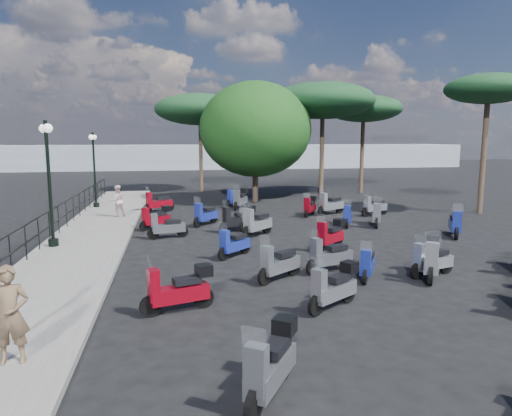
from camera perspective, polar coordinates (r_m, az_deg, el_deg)
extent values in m
plane|color=black|center=(16.12, 1.77, -5.18)|extent=(120.00, 120.00, 0.00)
cube|color=slate|center=(18.97, -19.85, -3.35)|extent=(3.00, 30.00, 0.15)
cylinder|color=black|center=(14.42, -28.38, -5.05)|extent=(0.04, 0.04, 1.10)
cylinder|color=black|center=(15.69, -26.84, -3.89)|extent=(0.04, 0.04, 1.10)
cylinder|color=black|center=(16.98, -25.54, -2.91)|extent=(0.04, 0.04, 1.10)
cylinder|color=black|center=(18.28, -24.43, -2.06)|extent=(0.04, 0.04, 1.10)
cylinder|color=black|center=(19.59, -23.46, -1.32)|extent=(0.04, 0.04, 1.10)
cylinder|color=black|center=(20.91, -22.62, -0.68)|extent=(0.04, 0.04, 1.10)
cylinder|color=black|center=(22.23, -21.87, -0.12)|extent=(0.04, 0.04, 1.10)
cylinder|color=black|center=(23.56, -21.21, 0.39)|extent=(0.04, 0.04, 1.10)
cylinder|color=black|center=(24.89, -20.62, 0.84)|extent=(0.04, 0.04, 1.10)
cylinder|color=black|center=(26.22, -20.09, 1.24)|extent=(0.04, 0.04, 1.10)
cylinder|color=black|center=(27.56, -19.61, 1.60)|extent=(0.04, 0.04, 1.10)
cylinder|color=black|center=(28.90, -19.18, 1.93)|extent=(0.04, 0.04, 1.10)
cylinder|color=black|center=(30.25, -18.78, 2.24)|extent=(0.04, 0.04, 1.10)
cylinder|color=black|center=(31.59, -18.42, 2.51)|extent=(0.04, 0.04, 1.10)
cube|color=black|center=(18.85, -24.03, -0.09)|extent=(0.04, 26.00, 0.04)
cube|color=black|center=(18.93, -23.93, -1.68)|extent=(0.04, 26.00, 0.04)
cylinder|color=black|center=(17.43, -23.99, -3.94)|extent=(0.35, 0.35, 0.26)
cylinder|color=black|center=(17.12, -24.41, 2.70)|extent=(0.12, 0.12, 4.32)
cylinder|color=black|center=(17.06, -24.83, 9.38)|extent=(0.41, 0.91, 0.04)
sphere|color=white|center=(17.54, -25.03, 8.98)|extent=(0.30, 0.30, 0.30)
sphere|color=white|center=(16.58, -24.57, 9.07)|extent=(0.30, 0.30, 0.30)
cylinder|color=black|center=(26.41, -19.33, 0.39)|extent=(0.32, 0.32, 0.24)
cylinder|color=black|center=(26.22, -19.54, 4.48)|extent=(0.11, 0.11, 4.03)
cylinder|color=black|center=(26.16, -19.75, 8.55)|extent=(0.05, 0.91, 0.04)
sphere|color=white|center=(26.61, -19.59, 8.34)|extent=(0.28, 0.28, 0.28)
sphere|color=white|center=(25.71, -19.89, 8.32)|extent=(0.28, 0.28, 0.28)
imported|color=brown|center=(8.74, -28.38, -11.66)|extent=(0.64, 0.45, 1.66)
imported|color=beige|center=(22.77, -16.96, 0.86)|extent=(0.90, 0.82, 1.51)
cylinder|color=black|center=(6.81, -0.28, -23.44)|extent=(0.36, 0.47, 0.50)
cylinder|color=black|center=(7.81, 3.49, -18.94)|extent=(0.36, 0.47, 0.50)
cube|color=#52545A|center=(7.25, 1.93, -19.58)|extent=(1.02, 1.32, 0.35)
cube|color=black|center=(7.27, 2.45, -16.97)|extent=(0.60, 0.69, 0.14)
cube|color=#52545A|center=(6.63, 0.02, -19.62)|extent=(0.38, 0.36, 0.72)
plane|color=white|center=(6.37, -0.21, -16.19)|extent=(0.37, 0.28, 0.38)
cube|color=black|center=(7.54, 3.59, -14.42)|extent=(0.47, 0.47, 0.27)
cylinder|color=black|center=(10.42, -13.03, -11.89)|extent=(0.50, 0.24, 0.49)
cylinder|color=black|center=(10.75, -6.58, -11.06)|extent=(0.50, 0.24, 0.49)
cube|color=maroon|center=(10.52, -9.51, -10.51)|extent=(1.37, 0.71, 0.35)
cube|color=black|center=(10.48, -8.64, -8.93)|extent=(0.67, 0.47, 0.14)
cube|color=maroon|center=(10.28, -12.68, -9.39)|extent=(0.30, 0.36, 0.71)
plane|color=white|center=(10.14, -13.10, -6.96)|extent=(0.19, 0.39, 0.38)
cube|color=black|center=(10.55, -6.54, -7.72)|extent=(0.42, 0.41, 0.26)
cylinder|color=black|center=(14.64, -4.10, -5.73)|extent=(0.39, 0.37, 0.45)
cylinder|color=black|center=(15.47, -1.37, -4.92)|extent=(0.39, 0.37, 0.45)
cube|color=#1D2E9C|center=(15.05, -2.59, -4.66)|extent=(1.11, 1.06, 0.32)
cube|color=black|center=(15.11, -2.21, -3.59)|extent=(0.60, 0.59, 0.13)
cube|color=#1D2E9C|center=(14.59, -3.93, -4.04)|extent=(0.34, 0.34, 0.65)
plane|color=white|center=(14.46, -4.09, -2.46)|extent=(0.29, 0.31, 0.35)
cylinder|color=black|center=(18.03, -12.76, -3.15)|extent=(0.47, 0.18, 0.46)
cylinder|color=black|center=(18.22, -9.18, -2.92)|extent=(0.47, 0.18, 0.46)
cube|color=#52545A|center=(18.09, -10.83, -2.49)|extent=(1.29, 0.56, 0.33)
cube|color=black|center=(18.07, -10.34, -1.63)|extent=(0.62, 0.39, 0.13)
cube|color=#52545A|center=(17.95, -12.57, -1.76)|extent=(0.26, 0.32, 0.67)
plane|color=white|center=(17.87, -12.79, -0.41)|extent=(0.14, 0.37, 0.36)
cylinder|color=black|center=(19.74, -13.78, -2.18)|extent=(0.42, 0.35, 0.45)
cylinder|color=black|center=(20.38, -11.14, -1.75)|extent=(0.42, 0.35, 0.45)
cube|color=maroon|center=(20.05, -12.34, -1.47)|extent=(1.17, 1.00, 0.32)
cube|color=black|center=(20.10, -12.00, -0.67)|extent=(0.62, 0.57, 0.13)
cube|color=maroon|center=(19.71, -13.64, -0.91)|extent=(0.34, 0.35, 0.66)
plane|color=white|center=(19.61, -13.82, 0.29)|extent=(0.28, 0.33, 0.35)
cube|color=black|center=(20.29, -11.15, -0.07)|extent=(0.44, 0.43, 0.24)
cylinder|color=black|center=(24.42, -13.37, -0.05)|extent=(0.49, 0.31, 0.50)
cylinder|color=black|center=(24.93, -10.74, 0.21)|extent=(0.49, 0.31, 0.50)
cube|color=maroon|center=(24.66, -11.94, 0.52)|extent=(1.37, 0.92, 0.35)
cube|color=black|center=(24.70, -11.59, 1.23)|extent=(0.70, 0.56, 0.15)
cube|color=maroon|center=(24.39, -13.23, 1.08)|extent=(0.34, 0.38, 0.73)
plane|color=white|center=(24.31, -13.40, 2.16)|extent=(0.25, 0.39, 0.39)
cylinder|color=black|center=(13.18, 7.22, -7.32)|extent=(0.49, 0.26, 0.49)
cylinder|color=black|center=(13.93, 11.25, -6.54)|extent=(0.49, 0.26, 0.49)
cube|color=#52545A|center=(13.53, 9.48, -6.15)|extent=(1.36, 0.77, 0.35)
cube|color=black|center=(13.57, 10.07, -4.88)|extent=(0.68, 0.49, 0.14)
cube|color=#52545A|center=(13.11, 7.55, -5.30)|extent=(0.31, 0.36, 0.71)
plane|color=white|center=(12.97, 7.37, -3.38)|extent=(0.21, 0.39, 0.38)
cylinder|color=black|center=(12.22, 1.11, -8.55)|extent=(0.45, 0.37, 0.49)
cylinder|color=black|center=(13.11, 4.70, -7.38)|extent=(0.45, 0.37, 0.49)
cube|color=#999AA3|center=(12.64, 3.13, -7.11)|extent=(1.26, 1.06, 0.34)
cube|color=black|center=(12.70, 3.64, -5.72)|extent=(0.67, 0.61, 0.14)
cube|color=#999AA3|center=(12.15, 1.38, -6.37)|extent=(0.36, 0.38, 0.71)
plane|color=white|center=(11.99, 1.19, -4.33)|extent=(0.29, 0.36, 0.38)
cylinder|color=black|center=(18.79, -3.90, -2.42)|extent=(0.49, 0.30, 0.49)
cylinder|color=black|center=(19.45, -0.79, -2.02)|extent=(0.49, 0.30, 0.49)
cube|color=black|center=(19.10, -2.19, -1.66)|extent=(1.36, 0.88, 0.35)
cube|color=black|center=(19.15, -1.76, -0.75)|extent=(0.69, 0.54, 0.14)
cube|color=black|center=(18.75, -3.70, -0.97)|extent=(0.34, 0.38, 0.72)
plane|color=white|center=(18.64, -3.88, 0.41)|extent=(0.24, 0.39, 0.38)
cube|color=black|center=(19.34, -0.74, -0.10)|extent=(0.46, 0.45, 0.27)
cylinder|color=black|center=(20.07, -7.31, -1.77)|extent=(0.39, 0.44, 0.49)
cylinder|color=black|center=(21.03, -5.30, -1.25)|extent=(0.39, 0.44, 0.49)
cube|color=#1D2E9C|center=(20.56, -6.21, -0.98)|extent=(1.12, 1.23, 0.34)
cube|color=black|center=(20.65, -5.94, -0.13)|extent=(0.63, 0.66, 0.14)
cube|color=#1D2E9C|center=(20.05, -7.20, -0.42)|extent=(0.38, 0.37, 0.71)
plane|color=white|center=(19.94, -7.33, 0.85)|extent=(0.35, 0.31, 0.38)
cylinder|color=black|center=(24.61, -2.49, 0.26)|extent=(0.33, 0.50, 0.51)
cylinder|color=black|center=(25.80, -1.55, 0.66)|extent=(0.33, 0.50, 0.51)
cube|color=#52545A|center=(25.22, -1.97, 0.91)|extent=(0.95, 1.39, 0.36)
cube|color=black|center=(25.36, -1.84, 1.63)|extent=(0.57, 0.71, 0.15)
cube|color=#52545A|center=(24.62, -2.43, 1.41)|extent=(0.39, 0.35, 0.74)
plane|color=white|center=(24.50, -2.49, 2.50)|extent=(0.40, 0.26, 0.39)
cube|color=black|center=(25.73, -1.54, 2.16)|extent=(0.47, 0.48, 0.28)
cylinder|color=black|center=(10.31, 7.54, -11.99)|extent=(0.45, 0.34, 0.48)
cylinder|color=black|center=(11.21, 11.44, -10.36)|extent=(0.45, 0.34, 0.48)
cube|color=#999AA3|center=(10.73, 9.76, -10.18)|extent=(1.26, 0.99, 0.34)
cube|color=black|center=(10.78, 10.34, -8.56)|extent=(0.66, 0.58, 0.14)
cube|color=#999AA3|center=(10.22, 7.87, -9.47)|extent=(0.35, 0.37, 0.70)
plane|color=white|center=(10.04, 7.71, -7.13)|extent=(0.27, 0.36, 0.37)
cube|color=black|center=(11.04, 11.60, -7.22)|extent=(0.46, 0.45, 0.26)
cylinder|color=black|center=(13.05, 21.00, -7.93)|extent=(0.37, 0.50, 0.53)
cylinder|color=black|center=(14.32, 21.07, -6.47)|extent=(0.37, 0.50, 0.53)
cube|color=#9BA0A4|center=(13.68, 21.08, -6.31)|extent=(1.07, 1.41, 0.37)
cube|color=black|center=(13.79, 21.16, -4.89)|extent=(0.62, 0.73, 0.15)
cube|color=#9BA0A4|center=(13.00, 21.12, -5.69)|extent=(0.41, 0.38, 0.77)
plane|color=white|center=(12.83, 21.24, -3.63)|extent=(0.40, 0.29, 0.41)
cube|color=black|center=(14.18, 21.22, -3.71)|extent=(0.49, 0.50, 0.28)
cylinder|color=black|center=(19.06, -1.71, -2.33)|extent=(0.31, 0.42, 0.44)
cylinder|color=black|center=(20.05, -0.43, -1.78)|extent=(0.31, 0.42, 0.44)
cube|color=#999AA3|center=(19.57, -1.00, -1.55)|extent=(0.90, 1.16, 0.31)
cube|color=black|center=(19.66, -0.82, -0.75)|extent=(0.52, 0.61, 0.13)
cube|color=#999AA3|center=(19.05, -1.62, -1.06)|extent=(0.34, 0.32, 0.64)
plane|color=white|center=(18.94, -1.69, 0.14)|extent=(0.33, 0.25, 0.34)
cylinder|color=black|center=(17.63, -1.09, -3.08)|extent=(0.46, 0.45, 0.54)
cylinder|color=black|center=(18.70, 1.37, -2.40)|extent=(0.46, 0.45, 0.54)
cube|color=#9BA0A4|center=(18.17, 0.28, -2.08)|extent=(1.31, 1.28, 0.38)
cube|color=black|center=(18.26, 0.63, -1.03)|extent=(0.71, 0.71, 0.16)
cube|color=#9BA0A4|center=(17.60, -0.92, -1.39)|extent=(0.41, 0.41, 0.78)
plane|color=white|center=(17.47, -1.06, 0.19)|extent=(0.36, 0.37, 0.41)
cylinder|color=black|center=(25.54, -3.36, 0.51)|extent=(0.44, 0.34, 0.47)
cylinder|color=black|center=(26.31, -1.44, 0.77)|extent=(0.44, 0.34, 0.47)
cube|color=#1D2E9C|center=(25.93, -2.31, 1.03)|extent=(1.23, 0.98, 0.33)
cube|color=black|center=(26.00, -2.05, 1.66)|extent=(0.65, 0.57, 0.14)
cube|color=#1D2E9C|center=(25.53, -3.24, 1.52)|extent=(0.34, 0.36, 0.68)
plane|color=white|center=(25.44, -3.35, 2.49)|extent=(0.27, 0.35, 0.36)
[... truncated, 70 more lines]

